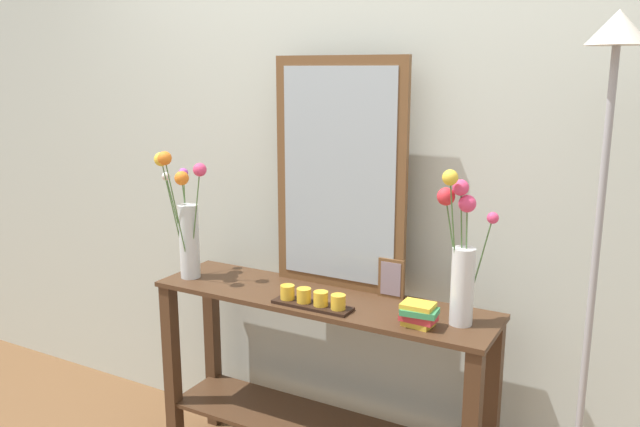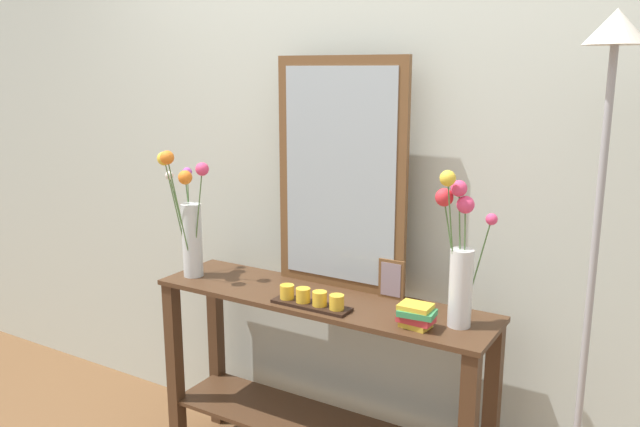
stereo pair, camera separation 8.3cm
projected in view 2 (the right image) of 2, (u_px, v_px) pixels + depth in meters
name	position (u px, v px, depth m)	size (l,w,h in m)	color
wall_back	(357.00, 156.00, 2.69)	(6.40, 0.08, 2.70)	beige
console_table	(320.00, 369.00, 2.63)	(1.42, 0.36, 0.82)	#472D1C
mirror_leaning	(341.00, 175.00, 2.58)	(0.58, 0.03, 0.94)	brown
tall_vase_left	(189.00, 221.00, 2.76)	(0.23, 0.27, 0.57)	silver
vase_right	(460.00, 260.00, 2.22)	(0.20, 0.17, 0.56)	silver
candle_tray	(311.00, 300.00, 2.45)	(0.32, 0.09, 0.07)	black
picture_frame_small	(391.00, 279.00, 2.52)	(0.11, 0.01, 0.16)	brown
book_stack	(416.00, 315.00, 2.25)	(0.14, 0.10, 0.09)	gold
floor_lamp	(598.00, 220.00, 1.93)	(0.24, 0.24, 1.87)	#9E9EA3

